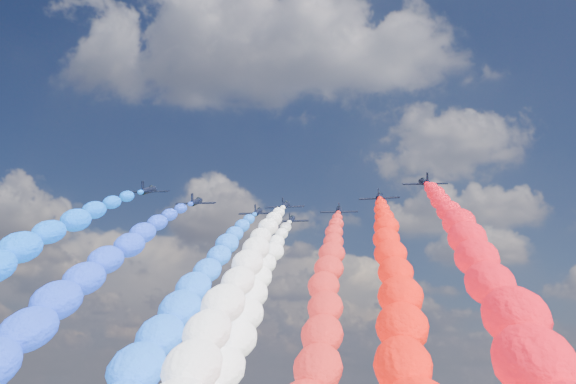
# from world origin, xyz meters

# --- Properties ---
(jet_0) EXTENTS (9.91, 13.13, 6.90)m
(jet_0) POSITION_xyz_m (-30.09, -8.02, 111.76)
(jet_0) COLOR black
(trail_0) EXTENTS (6.83, 108.53, 58.02)m
(trail_0) POSITION_xyz_m (-30.09, -63.86, 84.34)
(trail_0) COLOR #0A5DFA
(jet_1) EXTENTS (9.88, 13.12, 6.90)m
(jet_1) POSITION_xyz_m (-21.93, 3.02, 111.76)
(jet_1) COLOR black
(trail_1) EXTENTS (6.83, 108.53, 58.02)m
(trail_1) POSITION_xyz_m (-21.93, -52.82, 84.34)
(trail_1) COLOR blue
(jet_2) EXTENTS (9.65, 12.95, 6.90)m
(jet_2) POSITION_xyz_m (-8.92, 14.59, 111.76)
(jet_2) COLOR black
(trail_2) EXTENTS (6.83, 108.53, 58.02)m
(trail_2) POSITION_xyz_m (-8.92, -41.26, 84.34)
(trail_2) COLOR blue
(jet_3) EXTENTS (9.53, 12.86, 6.90)m
(jet_3) POSITION_xyz_m (-1.24, 8.94, 111.76)
(jet_3) COLOR black
(trail_3) EXTENTS (6.83, 108.53, 58.02)m
(trail_3) POSITION_xyz_m (-1.24, -46.91, 84.34)
(trail_3) COLOR white
(jet_4) EXTENTS (9.48, 12.83, 6.90)m
(jet_4) POSITION_xyz_m (-1.40, 23.81, 111.76)
(jet_4) COLOR black
(trail_4) EXTENTS (6.83, 108.53, 58.02)m
(trail_4) POSITION_xyz_m (-1.40, -32.03, 84.34)
(trail_4) COLOR white
(jet_5) EXTENTS (9.79, 13.05, 6.90)m
(jet_5) POSITION_xyz_m (11.57, 15.27, 111.76)
(jet_5) COLOR black
(trail_5) EXTENTS (6.83, 108.53, 58.02)m
(trail_5) POSITION_xyz_m (11.57, -40.57, 84.34)
(trail_5) COLOR red
(jet_6) EXTENTS (10.20, 13.34, 6.90)m
(jet_6) POSITION_xyz_m (21.40, 3.44, 111.76)
(jet_6) COLOR black
(trail_6) EXTENTS (6.83, 108.53, 58.02)m
(trail_6) POSITION_xyz_m (21.40, -52.40, 84.34)
(trail_6) COLOR #FA130A
(jet_7) EXTENTS (10.06, 13.24, 6.90)m
(jet_7) POSITION_xyz_m (30.83, -7.18, 111.76)
(jet_7) COLOR black
(trail_7) EXTENTS (6.83, 108.53, 58.02)m
(trail_7) POSITION_xyz_m (30.83, -63.02, 84.34)
(trail_7) COLOR red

